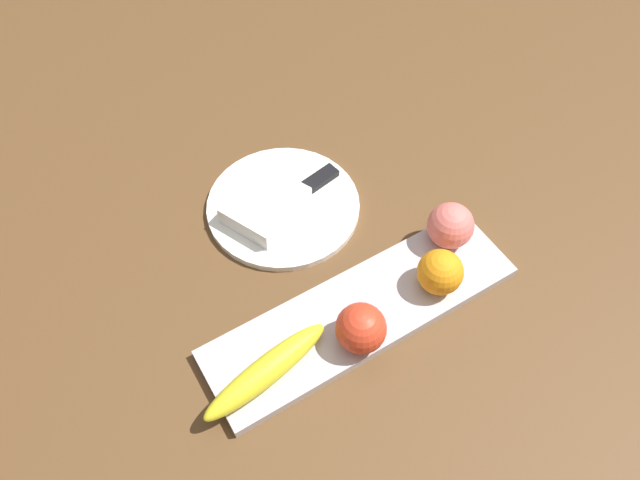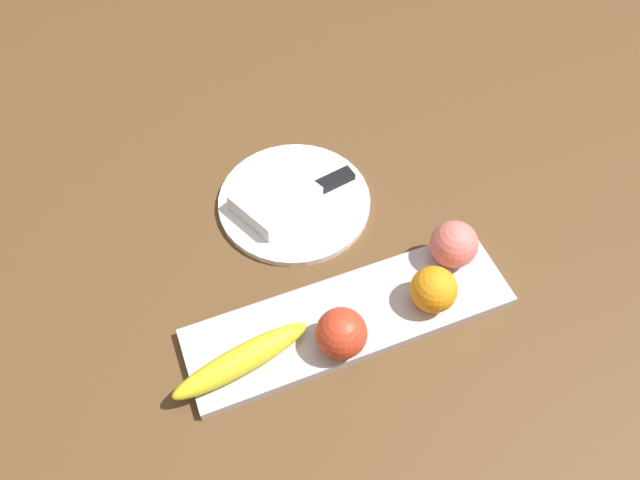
# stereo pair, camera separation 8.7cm
# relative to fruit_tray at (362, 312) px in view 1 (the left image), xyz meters

# --- Properties ---
(ground_plane) EXTENTS (2.40, 2.40, 0.00)m
(ground_plane) POSITION_rel_fruit_tray_xyz_m (0.02, 0.04, -0.01)
(ground_plane) COLOR brown
(fruit_tray) EXTENTS (0.46, 0.13, 0.02)m
(fruit_tray) POSITION_rel_fruit_tray_xyz_m (0.00, 0.00, 0.00)
(fruit_tray) COLOR #BDB8BE
(fruit_tray) RESTS_ON ground_plane
(apple) EXTENTS (0.07, 0.07, 0.07)m
(apple) POSITION_rel_fruit_tray_xyz_m (0.03, 0.03, 0.04)
(apple) COLOR red
(apple) RESTS_ON fruit_tray
(banana) EXTENTS (0.20, 0.07, 0.04)m
(banana) POSITION_rel_fruit_tray_xyz_m (0.16, 0.02, 0.03)
(banana) COLOR yellow
(banana) RESTS_ON fruit_tray
(orange_near_apple) EXTENTS (0.06, 0.06, 0.06)m
(orange_near_apple) POSITION_rel_fruit_tray_xyz_m (-0.11, 0.02, 0.04)
(orange_near_apple) COLOR orange
(orange_near_apple) RESTS_ON fruit_tray
(peach) EXTENTS (0.07, 0.07, 0.07)m
(peach) POSITION_rel_fruit_tray_xyz_m (-0.17, -0.03, 0.04)
(peach) COLOR #E86E66
(peach) RESTS_ON fruit_tray
(dinner_plate) EXTENTS (0.24, 0.24, 0.01)m
(dinner_plate) POSITION_rel_fruit_tray_xyz_m (0.00, -0.22, -0.00)
(dinner_plate) COLOR white
(dinner_plate) RESTS_ON ground_plane
(folded_napkin) EXTENTS (0.14, 0.13, 0.03)m
(folded_napkin) POSITION_rel_fruit_tray_xyz_m (0.03, -0.22, 0.02)
(folded_napkin) COLOR white
(folded_napkin) RESTS_ON dinner_plate
(knife) EXTENTS (0.18, 0.05, 0.01)m
(knife) POSITION_rel_fruit_tray_xyz_m (-0.05, -0.23, 0.01)
(knife) COLOR silver
(knife) RESTS_ON dinner_plate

